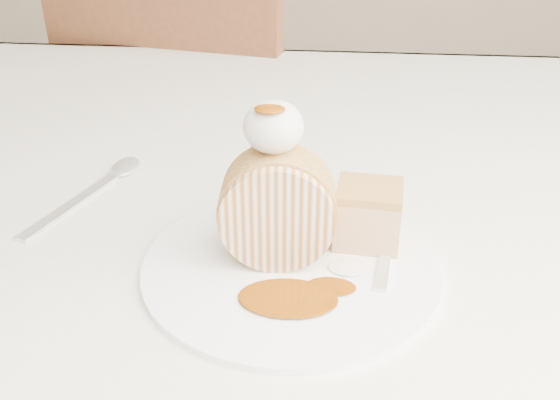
{
  "coord_description": "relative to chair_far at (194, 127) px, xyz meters",
  "views": [
    {
      "loc": [
        0.07,
        -0.45,
        1.06
      ],
      "look_at": [
        0.03,
        -0.01,
        0.81
      ],
      "focal_mm": 40.0,
      "sensor_mm": 36.0,
      "label": 1
    }
  ],
  "objects": [
    {
      "name": "spoon",
      "position": [
        0.04,
        -0.7,
        0.21
      ],
      "size": [
        0.08,
        0.17,
        0.0
      ],
      "primitive_type": "cube",
      "rotation": [
        0.0,
        0.0,
        -0.31
      ],
      "color": "silver",
      "rests_on": "table"
    },
    {
      "name": "table",
      "position": [
        0.23,
        -0.57,
        0.11
      ],
      "size": [
        1.4,
        0.9,
        0.75
      ],
      "color": "silver",
      "rests_on": "ground"
    },
    {
      "name": "plate",
      "position": [
        0.27,
        -0.79,
        0.21
      ],
      "size": [
        0.27,
        0.27,
        0.01
      ],
      "primitive_type": "cylinder",
      "rotation": [
        0.0,
        0.0,
        -0.09
      ],
      "color": "white",
      "rests_on": "table"
    },
    {
      "name": "caramel_pool",
      "position": [
        0.27,
        -0.84,
        0.21
      ],
      "size": [
        0.08,
        0.06,
        0.0
      ],
      "primitive_type": null,
      "rotation": [
        0.0,
        0.0,
        -0.09
      ],
      "color": "#6E3204",
      "rests_on": "plate"
    },
    {
      "name": "cake_chunk",
      "position": [
        0.33,
        -0.75,
        0.23
      ],
      "size": [
        0.06,
        0.06,
        0.05
      ],
      "primitive_type": "cube",
      "rotation": [
        0.0,
        0.0,
        -0.09
      ],
      "color": "tan",
      "rests_on": "plate"
    },
    {
      "name": "chair_far",
      "position": [
        0.0,
        0.0,
        0.0
      ],
      "size": [
        0.53,
        0.53,
        0.96
      ],
      "rotation": [
        0.0,
        0.0,
        2.95
      ],
      "color": "brown",
      "rests_on": "ground"
    },
    {
      "name": "fork",
      "position": [
        0.35,
        -0.77,
        0.21
      ],
      "size": [
        0.04,
        0.15,
        0.0
      ],
      "primitive_type": "cube",
      "rotation": [
        0.0,
        0.0,
        -0.14
      ],
      "color": "silver",
      "rests_on": "plate"
    },
    {
      "name": "whipped_cream",
      "position": [
        0.25,
        -0.77,
        0.32
      ],
      "size": [
        0.05,
        0.05,
        0.04
      ],
      "primitive_type": "ellipsoid",
      "color": "silver",
      "rests_on": "roulade_slice"
    },
    {
      "name": "roulade_slice",
      "position": [
        0.26,
        -0.78,
        0.26
      ],
      "size": [
        0.09,
        0.06,
        0.09
      ],
      "primitive_type": "cylinder",
      "rotation": [
        1.57,
        0.0,
        0.06
      ],
      "color": "beige",
      "rests_on": "plate"
    },
    {
      "name": "caramel_drizzle",
      "position": [
        0.25,
        -0.78,
        0.35
      ],
      "size": [
        0.02,
        0.02,
        0.01
      ],
      "primitive_type": "ellipsoid",
      "color": "#6E3204",
      "rests_on": "whipped_cream"
    }
  ]
}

